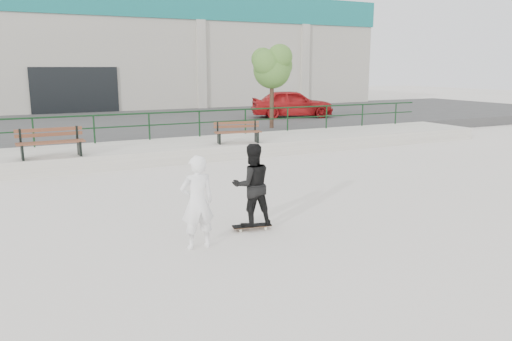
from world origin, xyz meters
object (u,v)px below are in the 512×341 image
skateboard (252,226)px  red_car (292,103)px  bench_right (238,132)px  tree (272,66)px  standing_skater (252,185)px  seated_skater (197,202)px  bench_left (51,143)px

skateboard → red_car: bearing=67.8°
bench_right → red_car: 9.80m
tree → standing_skater: 13.17m
skateboard → seated_skater: seated_skater is taller
tree → red_car: 5.39m
seated_skater → standing_skater: bearing=-158.9°
red_car → seated_skater: size_ratio=2.60×
bench_right → bench_left: bearing=-166.7°
tree → red_car: bearing=49.1°
red_car → standing_skater: size_ratio=2.68×
bench_left → tree: (9.58, 3.62, 2.31)m
bench_right → skateboard: bearing=-100.5°
bench_right → tree: bearing=58.6°
skateboard → standing_skater: bearing=86.8°
red_car → seated_skater: (-11.08, -15.49, -0.40)m
seated_skater → bench_left: bearing=-76.9°
bench_left → standing_skater: 8.20m
bench_left → standing_skater: standing_skater is taller
tree → skateboard: 13.34m
skateboard → bench_right: bearing=78.4°
bench_left → skateboard: bench_left is taller
skateboard → standing_skater: standing_skater is taller
skateboard → seated_skater: 1.60m
tree → standing_skater: size_ratio=2.23×
bench_left → bench_right: size_ratio=1.13×
bench_right → tree: (3.29, 3.48, 2.37)m
bench_right → seated_skater: bearing=-106.8°
tree → standing_skater: bearing=-120.0°
bench_right → skateboard: 8.42m
bench_left → red_car: bearing=28.1°
tree → skateboard: bearing=-120.0°
bench_right → seated_skater: seated_skater is taller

